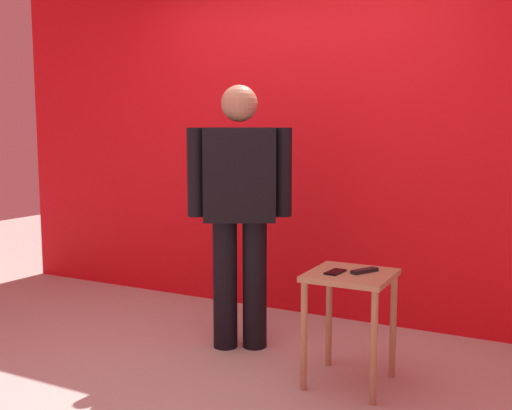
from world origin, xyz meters
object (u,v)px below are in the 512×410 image
at_px(side_table, 350,295).
at_px(standing_person, 240,203).
at_px(tv_remote, 364,271).
at_px(cell_phone, 335,272).

bearing_deg(side_table, standing_person, 164.59).
bearing_deg(side_table, tv_remote, 27.65).
bearing_deg(tv_remote, side_table, -123.43).
bearing_deg(cell_phone, side_table, 38.10).
height_order(standing_person, side_table, standing_person).
relative_size(standing_person, side_table, 2.67).
xyz_separation_m(cell_phone, tv_remote, (0.14, 0.08, 0.01)).
relative_size(standing_person, cell_phone, 11.62).
xyz_separation_m(standing_person, cell_phone, (0.74, -0.27, -0.30)).
xyz_separation_m(standing_person, side_table, (0.81, -0.22, -0.43)).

